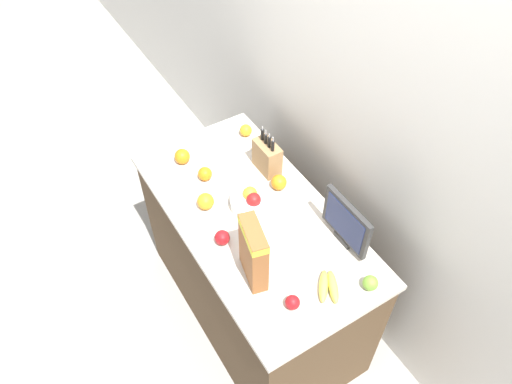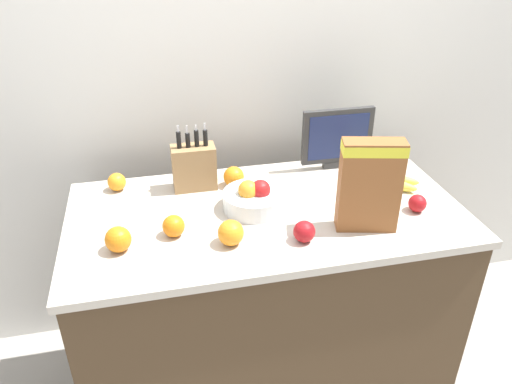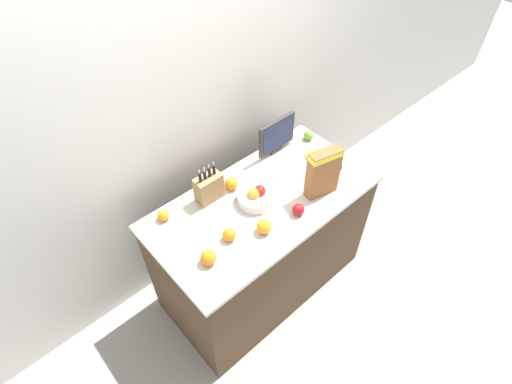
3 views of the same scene
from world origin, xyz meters
TOP-DOWN VIEW (x-y plane):
  - ground_plane at (0.00, 0.00)m, footprint 14.00×14.00m
  - wall_back at (0.00, 0.59)m, footprint 9.00×0.06m
  - counter at (0.00, 0.00)m, footprint 1.45×0.74m
  - knife_block at (-0.24, 0.23)m, footprint 0.17×0.09m
  - small_monitor at (0.37, 0.28)m, footprint 0.31×0.03m
  - cereal_box at (0.31, -0.19)m, footprint 0.22×0.12m
  - fruit_bowl at (-0.04, 0.02)m, footprint 0.23×0.23m
  - banana_bunch at (0.55, 0.06)m, footprint 0.19×0.16m
  - apple_by_knife_block at (0.07, -0.22)m, footprint 0.07×0.07m
  - apple_middle at (0.54, -0.13)m, footprint 0.07×0.07m
  - apple_rightmost at (0.64, 0.22)m, footprint 0.07×0.07m
  - orange_mid_left at (-0.08, 0.21)m, footprint 0.08×0.08m
  - orange_front_center at (-0.17, -0.18)m, footprint 0.09×0.09m
  - orange_front_right at (-0.53, -0.14)m, footprint 0.09×0.09m
  - orange_by_cereal at (-0.54, 0.28)m, footprint 0.07×0.07m
  - orange_near_bowl at (-0.35, -0.09)m, footprint 0.08×0.08m

SIDE VIEW (x-z plane):
  - ground_plane at x=0.00m, z-range 0.00..0.00m
  - counter at x=0.00m, z-range 0.00..0.94m
  - banana_bunch at x=0.55m, z-range 0.93..0.98m
  - apple_middle at x=0.54m, z-range 0.93..1.00m
  - apple_rightmost at x=0.64m, z-range 0.93..1.01m
  - orange_by_cereal at x=-0.54m, z-range 0.93..1.01m
  - apple_by_knife_block at x=0.07m, z-range 0.93..1.01m
  - orange_near_bowl at x=-0.35m, z-range 0.93..1.01m
  - orange_mid_left at x=-0.08m, z-range 0.93..1.02m
  - fruit_bowl at x=-0.04m, z-range 0.92..1.04m
  - orange_front_right at x=-0.53m, z-range 0.93..1.02m
  - orange_front_center at x=-0.17m, z-range 0.93..1.02m
  - knife_block at x=-0.24m, z-range 0.89..1.16m
  - small_monitor at x=0.37m, z-range 0.94..1.21m
  - cereal_box at x=0.31m, z-range 0.95..1.28m
  - wall_back at x=0.00m, z-range 0.00..2.60m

